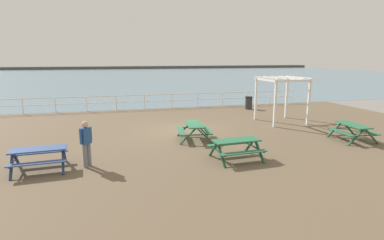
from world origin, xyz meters
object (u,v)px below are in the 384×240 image
at_px(picnic_table_near_left, 353,128).
at_px(picnic_table_near_right, 39,154).
at_px(picnic_table_far_left, 236,145).
at_px(picnic_table_mid_centre, 194,128).
at_px(visitor, 86,141).
at_px(lattice_pergola, 282,89).
at_px(litter_bin, 249,103).

xyz_separation_m(picnic_table_near_left, picnic_table_near_right, (-13.38, -0.54, 0.00)).
xyz_separation_m(picnic_table_near_left, picnic_table_far_left, (-6.36, -1.20, 0.00)).
bearing_deg(picnic_table_mid_centre, visitor, 127.37).
bearing_deg(picnic_table_near_left, picnic_table_far_left, 106.24).
height_order(lattice_pergola, litter_bin, lattice_pergola).
relative_size(picnic_table_mid_centre, litter_bin, 2.09).
xyz_separation_m(picnic_table_near_left, lattice_pergola, (-1.03, 4.68, 1.41)).
bearing_deg(picnic_table_near_right, litter_bin, 34.64).
bearing_deg(picnic_table_mid_centre, lattice_pergola, -58.67).
height_order(picnic_table_mid_centre, lattice_pergola, lattice_pergola).
relative_size(picnic_table_mid_centre, picnic_table_far_left, 1.05).
xyz_separation_m(picnic_table_near_right, lattice_pergola, (12.35, 5.22, 1.41)).
bearing_deg(picnic_table_far_left, picnic_table_mid_centre, 100.01).
relative_size(picnic_table_far_left, litter_bin, 1.99).
bearing_deg(picnic_table_far_left, picnic_table_near_left, 7.11).
xyz_separation_m(visitor, lattice_pergola, (10.78, 5.28, 1.05)).
distance_m(picnic_table_far_left, litter_bin, 12.09).
bearing_deg(litter_bin, picnic_table_near_right, -141.12).
bearing_deg(picnic_table_near_right, picnic_table_far_left, -9.57).
relative_size(picnic_table_near_right, picnic_table_far_left, 1.01).
xyz_separation_m(picnic_table_mid_centre, visitor, (-4.66, -2.63, 0.36)).
bearing_deg(picnic_table_near_right, picnic_table_near_left, -1.92).
distance_m(picnic_table_near_left, visitor, 11.82).
bearing_deg(picnic_table_mid_centre, litter_bin, -31.99).
bearing_deg(picnic_table_far_left, picnic_table_near_right, 171.12).
relative_size(picnic_table_near_left, litter_bin, 2.04).
relative_size(visitor, lattice_pergola, 0.61).
distance_m(lattice_pergola, litter_bin, 5.12).
xyz_separation_m(picnic_table_mid_centre, litter_bin, (6.30, 7.53, -0.10)).
xyz_separation_m(picnic_table_near_right, litter_bin, (12.53, 10.11, -0.10)).
xyz_separation_m(picnic_table_near_left, visitor, (-11.80, -0.60, 0.36)).
bearing_deg(litter_bin, picnic_table_far_left, -117.14).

